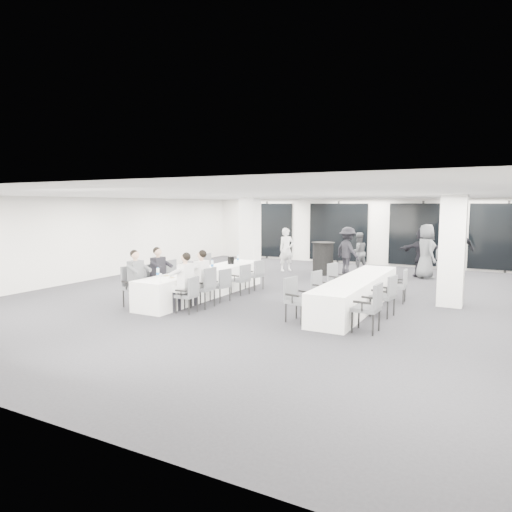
{
  "coord_description": "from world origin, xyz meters",
  "views": [
    {
      "loc": [
        5.18,
        -11.36,
        2.55
      ],
      "look_at": [
        -0.75,
        -0.2,
        1.13
      ],
      "focal_mm": 32.0,
      "sensor_mm": 36.0,
      "label": 1
    }
  ],
  "objects_px": {
    "standing_guest_c": "(348,247)",
    "chair_main_right_fourth": "(242,277)",
    "standing_guest_e": "(426,248)",
    "standing_guest_h": "(445,258)",
    "chair_side_right_far": "(400,284)",
    "chair_main_left_fourth": "(191,274)",
    "chair_main_left_second": "(155,280)",
    "standing_guest_b": "(358,250)",
    "chair_side_left_near": "(296,297)",
    "banquet_table_main": "(205,283)",
    "cocktail_table": "(323,258)",
    "chair_main_right_far": "(256,273)",
    "chair_main_right_second": "(205,285)",
    "banquet_table_side": "(357,293)",
    "standing_guest_d": "(460,247)",
    "standing_guest_a": "(286,247)",
    "chair_main_right_mid": "(222,283)",
    "chair_side_right_near": "(370,305)",
    "standing_guest_f": "(423,248)",
    "chair_main_left_near": "(133,284)",
    "chair_side_left_mid": "(321,287)",
    "ice_bucket_near": "(185,269)",
    "chair_main_left_mid": "(175,275)",
    "chair_side_left_far": "(337,278)",
    "chair_main_left_far": "(209,267)",
    "chair_side_right_mid": "(386,293)",
    "ice_bucket_far": "(231,260)",
    "chair_main_right_near": "(189,292)"
  },
  "relations": [
    {
      "from": "ice_bucket_near",
      "to": "standing_guest_f",
      "type": "bearing_deg",
      "value": 56.27
    },
    {
      "from": "standing_guest_a",
      "to": "standing_guest_e",
      "type": "bearing_deg",
      "value": -44.43
    },
    {
      "from": "chair_main_right_fourth",
      "to": "chair_main_right_far",
      "type": "bearing_deg",
      "value": 12.87
    },
    {
      "from": "standing_guest_a",
      "to": "standing_guest_b",
      "type": "distance_m",
      "value": 2.73
    },
    {
      "from": "chair_main_left_second",
      "to": "standing_guest_b",
      "type": "relative_size",
      "value": 0.57
    },
    {
      "from": "chair_side_left_far",
      "to": "chair_side_right_far",
      "type": "distance_m",
      "value": 1.67
    },
    {
      "from": "standing_guest_c",
      "to": "chair_main_right_fourth",
      "type": "bearing_deg",
      "value": 107.66
    },
    {
      "from": "chair_main_left_mid",
      "to": "chair_side_left_far",
      "type": "xyz_separation_m",
      "value": [
        4.18,
        1.73,
        -0.02
      ]
    },
    {
      "from": "chair_main_right_fourth",
      "to": "ice_bucket_far",
      "type": "distance_m",
      "value": 1.12
    },
    {
      "from": "banquet_table_side",
      "to": "chair_main_left_second",
      "type": "distance_m",
      "value": 5.28
    },
    {
      "from": "chair_main_right_fourth",
      "to": "chair_side_left_near",
      "type": "distance_m",
      "value": 3.24
    },
    {
      "from": "cocktail_table",
      "to": "chair_main_right_near",
      "type": "bearing_deg",
      "value": -95.82
    },
    {
      "from": "banquet_table_main",
      "to": "standing_guest_f",
      "type": "relative_size",
      "value": 2.46
    },
    {
      "from": "chair_main_right_second",
      "to": "chair_main_left_fourth",
      "type": "bearing_deg",
      "value": 44.03
    },
    {
      "from": "chair_main_right_fourth",
      "to": "standing_guest_e",
      "type": "relative_size",
      "value": 0.4
    },
    {
      "from": "chair_main_right_far",
      "to": "standing_guest_d",
      "type": "relative_size",
      "value": 0.43
    },
    {
      "from": "chair_main_right_fourth",
      "to": "standing_guest_e",
      "type": "xyz_separation_m",
      "value": [
        4.19,
        5.49,
        0.57
      ]
    },
    {
      "from": "chair_side_right_far",
      "to": "chair_main_left_fourth",
      "type": "bearing_deg",
      "value": 98.36
    },
    {
      "from": "chair_side_left_mid",
      "to": "ice_bucket_near",
      "type": "distance_m",
      "value": 3.55
    },
    {
      "from": "chair_main_right_second",
      "to": "banquet_table_main",
      "type": "bearing_deg",
      "value": 34.13
    },
    {
      "from": "chair_side_right_far",
      "to": "chair_side_left_far",
      "type": "bearing_deg",
      "value": 92.76
    },
    {
      "from": "cocktail_table",
      "to": "chair_main_left_mid",
      "type": "xyz_separation_m",
      "value": [
        -2.4,
        -5.61,
        -0.04
      ]
    },
    {
      "from": "chair_main_right_mid",
      "to": "chair_side_right_near",
      "type": "bearing_deg",
      "value": -91.0
    },
    {
      "from": "chair_side_left_far",
      "to": "standing_guest_f",
      "type": "bearing_deg",
      "value": 176.4
    },
    {
      "from": "standing_guest_h",
      "to": "chair_main_left_fourth",
      "type": "bearing_deg",
      "value": 85.07
    },
    {
      "from": "chair_side_left_mid",
      "to": "ice_bucket_near",
      "type": "relative_size",
      "value": 3.5
    },
    {
      "from": "standing_guest_b",
      "to": "chair_main_right_fourth",
      "type": "bearing_deg",
      "value": 33.18
    },
    {
      "from": "standing_guest_a",
      "to": "standing_guest_h",
      "type": "height_order",
      "value": "standing_guest_a"
    },
    {
      "from": "chair_main_left_near",
      "to": "chair_main_left_second",
      "type": "height_order",
      "value": "chair_main_left_near"
    },
    {
      "from": "chair_side_left_far",
      "to": "chair_side_left_mid",
      "type": "bearing_deg",
      "value": 13.69
    },
    {
      "from": "chair_main_right_mid",
      "to": "chair_side_left_mid",
      "type": "distance_m",
      "value": 2.59
    },
    {
      "from": "chair_side_left_near",
      "to": "banquet_table_main",
      "type": "bearing_deg",
      "value": -100.72
    },
    {
      "from": "chair_main_left_mid",
      "to": "chair_side_left_far",
      "type": "relative_size",
      "value": 1.04
    },
    {
      "from": "chair_main_right_second",
      "to": "standing_guest_h",
      "type": "relative_size",
      "value": 0.55
    },
    {
      "from": "banquet_table_side",
      "to": "chair_main_right_near",
      "type": "distance_m",
      "value": 4.12
    },
    {
      "from": "banquet_table_main",
      "to": "standing_guest_c",
      "type": "distance_m",
      "value": 6.34
    },
    {
      "from": "chair_side_left_near",
      "to": "standing_guest_f",
      "type": "distance_m",
      "value": 8.02
    },
    {
      "from": "ice_bucket_near",
      "to": "chair_side_right_mid",
      "type": "bearing_deg",
      "value": 9.36
    },
    {
      "from": "banquet_table_main",
      "to": "chair_main_right_second",
      "type": "xyz_separation_m",
      "value": [
        0.84,
        -1.2,
        0.2
      ]
    },
    {
      "from": "standing_guest_e",
      "to": "chair_side_left_mid",
      "type": "bearing_deg",
      "value": 131.55
    },
    {
      "from": "chair_main_left_mid",
      "to": "chair_side_right_mid",
      "type": "relative_size",
      "value": 1.03
    },
    {
      "from": "cocktail_table",
      "to": "chair_main_right_far",
      "type": "relative_size",
      "value": 1.32
    },
    {
      "from": "chair_side_left_mid",
      "to": "standing_guest_c",
      "type": "relative_size",
      "value": 0.46
    },
    {
      "from": "chair_main_left_far",
      "to": "chair_side_right_mid",
      "type": "distance_m",
      "value": 6.03
    },
    {
      "from": "chair_side_right_mid",
      "to": "chair_side_right_far",
      "type": "relative_size",
      "value": 1.08
    },
    {
      "from": "standing_guest_e",
      "to": "standing_guest_h",
      "type": "xyz_separation_m",
      "value": [
        0.78,
        -1.54,
        -0.15
      ]
    },
    {
      "from": "banquet_table_side",
      "to": "ice_bucket_near",
      "type": "xyz_separation_m",
      "value": [
        -4.2,
        -1.41,
        0.5
      ]
    },
    {
      "from": "chair_main_right_far",
      "to": "standing_guest_e",
      "type": "height_order",
      "value": "standing_guest_e"
    },
    {
      "from": "chair_side_left_mid",
      "to": "standing_guest_e",
      "type": "xyz_separation_m",
      "value": [
        1.67,
        5.95,
        0.55
      ]
    },
    {
      "from": "chair_side_left_mid",
      "to": "ice_bucket_near",
      "type": "height_order",
      "value": "ice_bucket_near"
    }
  ]
}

